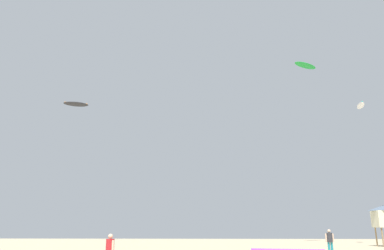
# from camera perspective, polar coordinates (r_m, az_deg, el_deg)

# --- Properties ---
(person_foreground) EXTENTS (0.42, 0.37, 1.56)m
(person_foreground) POSITION_cam_1_polar(r_m,az_deg,el_deg) (17.23, -12.35, -17.97)
(person_foreground) COLOR black
(person_foreground) RESTS_ON ground
(person_midground) EXTENTS (0.57, 0.39, 1.73)m
(person_midground) POSITION_cam_1_polar(r_m,az_deg,el_deg) (29.52, 20.17, -16.03)
(person_midground) COLOR teal
(person_midground) RESTS_ON ground
(lifeguard_tower) EXTENTS (2.30, 2.30, 4.15)m
(lifeguard_tower) POSITION_cam_1_polar(r_m,az_deg,el_deg) (45.17, 27.11, -12.19)
(lifeguard_tower) COLOR #8C704C
(lifeguard_tower) RESTS_ON ground
(kite_aloft_0) EXTENTS (3.76, 2.22, 0.72)m
(kite_aloft_0) POSITION_cam_1_polar(r_m,az_deg,el_deg) (59.03, -17.19, 3.05)
(kite_aloft_0) COLOR #2D2D33
(kite_aloft_1) EXTENTS (3.75, 3.04, 0.53)m
(kite_aloft_1) POSITION_cam_1_polar(r_m,az_deg,el_deg) (52.79, 16.80, 8.63)
(kite_aloft_1) COLOR green
(kite_aloft_4) EXTENTS (1.23, 2.70, 0.44)m
(kite_aloft_4) POSITION_cam_1_polar(r_m,az_deg,el_deg) (49.44, 24.19, 2.71)
(kite_aloft_4) COLOR white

